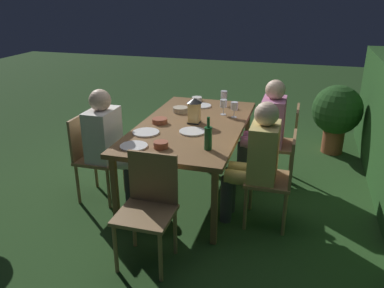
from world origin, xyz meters
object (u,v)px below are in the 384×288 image
at_px(plate_a, 134,146).
at_px(bowl_salad, 161,145).
at_px(chair_side_right_b, 277,175).
at_px(bowl_bread, 197,99).
at_px(plate_b, 146,132).
at_px(dining_table, 192,128).
at_px(green_bottle_on_table, 208,137).
at_px(person_in_pink, 266,126).
at_px(person_in_cream, 110,141).
at_px(wine_glass_a, 224,104).
at_px(person_in_mustard, 256,157).
at_px(chair_side_left_b, 93,153).
at_px(bowl_dip, 180,109).
at_px(wine_glass_c, 234,107).
at_px(chair_head_far, 148,204).
at_px(wine_glass_b, 224,95).
at_px(plate_d, 192,132).
at_px(plate_c, 202,106).
at_px(chair_side_right_a, 284,141).
at_px(potted_plant_by_hedge, 337,112).
at_px(lantern_centerpiece, 194,109).
at_px(bowl_olives, 160,121).

bearing_deg(plate_a, bowl_salad, 100.72).
xyz_separation_m(chair_side_right_b, bowl_salad, (0.26, -0.99, 0.29)).
height_order(bowl_bread, bowl_salad, bowl_salad).
xyz_separation_m(plate_b, bowl_salad, (0.31, 0.27, 0.02)).
height_order(dining_table, green_bottle_on_table, green_bottle_on_table).
xyz_separation_m(person_in_pink, plate_a, (1.17, -1.03, 0.11)).
distance_m(person_in_cream, wine_glass_a, 1.29).
bearing_deg(plate_b, person_in_mustard, 87.38).
height_order(chair_side_left_b, plate_b, chair_side_left_b).
distance_m(wine_glass_a, bowl_dip, 0.49).
relative_size(wine_glass_c, bowl_salad, 1.31).
bearing_deg(chair_side_right_b, person_in_cream, -90.00).
height_order(person_in_pink, bowl_salad, person_in_pink).
relative_size(chair_head_far, chair_side_left_b, 1.00).
bearing_deg(wine_glass_b, chair_head_far, -4.88).
distance_m(wine_glass_b, plate_d, 1.03).
bearing_deg(chair_side_left_b, person_in_cream, 90.00).
bearing_deg(wine_glass_a, wine_glass_b, -169.17).
bearing_deg(green_bottle_on_table, person_in_pink, 159.20).
distance_m(chair_head_far, wine_glass_b, 2.03).
xyz_separation_m(person_in_cream, plate_b, (-0.05, 0.37, 0.11)).
distance_m(chair_side_left_b, plate_a, 0.72).
bearing_deg(wine_glass_c, wine_glass_a, -115.97).
bearing_deg(plate_b, chair_head_far, 22.72).
bearing_deg(plate_d, plate_c, -171.26).
distance_m(green_bottle_on_table, plate_d, 0.46).
bearing_deg(bowl_salad, chair_side_right_b, 104.58).
relative_size(chair_side_right_a, plate_c, 3.93).
bearing_deg(wine_glass_a, bowl_bread, -136.79).
xyz_separation_m(wine_glass_a, bowl_salad, (1.09, -0.32, -0.09)).
bearing_deg(plate_d, plate_a, -37.95).
distance_m(chair_side_right_b, bowl_bread, 1.71).
relative_size(chair_side_right_b, person_in_cream, 0.76).
xyz_separation_m(plate_a, plate_b, (-0.35, -0.03, 0.00)).
distance_m(chair_side_left_b, potted_plant_by_hedge, 3.09).
bearing_deg(wine_glass_b, person_in_pink, 58.08).
height_order(green_bottle_on_table, bowl_bread, green_bottle_on_table).
xyz_separation_m(dining_table, plate_a, (0.74, -0.32, 0.06)).
height_order(chair_side_right_b, person_in_mustard, person_in_mustard).
distance_m(chair_side_right_b, person_in_mustard, 0.25).
bearing_deg(lantern_centerpiece, chair_side_left_b, -63.11).
bearing_deg(person_in_cream, person_in_mustard, 90.00).
xyz_separation_m(chair_head_far, person_in_cream, (-0.78, -0.72, 0.15)).
height_order(person_in_pink, plate_b, person_in_pink).
relative_size(plate_d, bowl_olives, 1.60).
height_order(dining_table, bowl_salad, bowl_salad).
height_order(wine_glass_a, wine_glass_b, same).
relative_size(chair_head_far, lantern_centerpiece, 3.28).
relative_size(dining_table, bowl_olives, 12.29).
distance_m(chair_side_right_a, lantern_centerpiece, 1.06).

